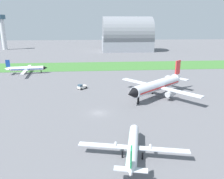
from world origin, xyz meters
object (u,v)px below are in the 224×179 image
at_px(airplane_taxiing_turboprop, 26,68).
at_px(airplane_midfield_jet, 158,85).
at_px(control_tower, 2,29).
at_px(pushback_tug_near_gate, 82,87).
at_px(airplane_foreground_turboprop, 133,146).

distance_m(airplane_taxiing_turboprop, airplane_midfield_jet, 69.08).
relative_size(airplane_taxiing_turboprop, control_tower, 0.74).
bearing_deg(airplane_taxiing_turboprop, control_tower, 108.17).
bearing_deg(pushback_tug_near_gate, airplane_midfield_jet, 113.00).
relative_size(airplane_taxiing_turboprop, airplane_foreground_turboprop, 1.18).
bearing_deg(control_tower, airplane_taxiing_turboprop, -65.13).
relative_size(airplane_taxiing_turboprop, pushback_tug_near_gate, 6.29).
distance_m(airplane_foreground_turboprop, pushback_tug_near_gate, 47.46).
xyz_separation_m(airplane_foreground_turboprop, control_tower, (-93.77, 190.03, 17.18)).
xyz_separation_m(airplane_taxiing_turboprop, control_tower, (-52.97, 114.27, 16.80)).
bearing_deg(airplane_foreground_turboprop, airplane_taxiing_turboprop, 40.88).
bearing_deg(pushback_tug_near_gate, airplane_taxiing_turboprop, -89.64).
bearing_deg(airplane_taxiing_turboprop, pushback_tug_near_gate, -52.38).
distance_m(airplane_midfield_jet, control_tower, 190.10).
height_order(airplane_midfield_jet, control_tower, control_tower).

